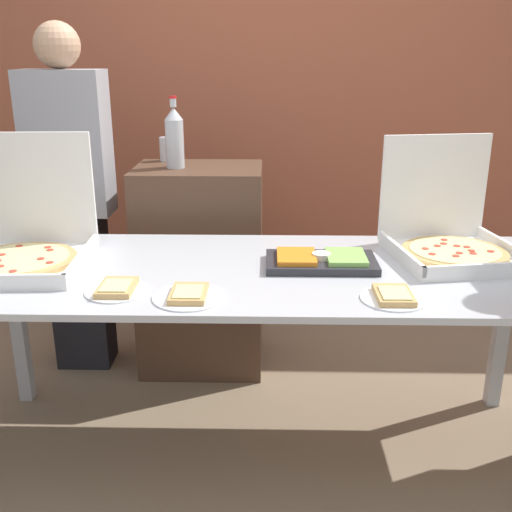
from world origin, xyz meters
TOP-DOWN VIEW (x-y plane):
  - ground_plane at (0.00, 0.00)m, footprint 16.00×16.00m
  - brick_wall_behind at (0.00, 1.70)m, footprint 10.00×0.06m
  - buffet_table at (0.00, 0.00)m, footprint 2.36×0.89m
  - pizza_box_near_left at (0.78, 0.18)m, footprint 0.54×0.55m
  - pizza_box_far_right at (-0.91, 0.05)m, footprint 0.51×0.53m
  - paper_plate_front_left at (-0.47, -0.25)m, footprint 0.22×0.22m
  - paper_plate_front_right at (0.47, -0.30)m, footprint 0.22×0.22m
  - paper_plate_front_center at (-0.22, -0.30)m, footprint 0.25×0.25m
  - veggie_tray at (0.25, 0.03)m, footprint 0.42×0.24m
  - sideboard_podium at (-0.30, 0.79)m, footprint 0.63×0.47m
  - soda_bottle at (-0.41, 0.77)m, footprint 0.09×0.09m
  - soda_can_silver at (-0.49, 0.96)m, footprint 0.07×0.07m
  - person_guest_plaid at (-0.94, 0.77)m, footprint 0.40×0.22m

SIDE VIEW (x-z plane):
  - ground_plane at x=0.00m, z-range 0.00..0.00m
  - sideboard_podium at x=-0.30m, z-range 0.00..1.08m
  - buffet_table at x=0.00m, z-range 0.33..1.16m
  - paper_plate_front_center at x=-0.22m, z-range 0.83..0.86m
  - paper_plate_front_right at x=0.47m, z-range 0.83..0.86m
  - paper_plate_front_left at x=-0.47m, z-range 0.83..0.86m
  - veggie_tray at x=0.25m, z-range 0.83..0.88m
  - pizza_box_near_left at x=0.78m, z-range 0.68..1.14m
  - pizza_box_far_right at x=-0.91m, z-range 0.67..1.16m
  - person_guest_plaid at x=-0.94m, z-range 0.05..1.80m
  - soda_can_silver at x=-0.49m, z-range 1.08..1.20m
  - soda_bottle at x=-0.41m, z-range 1.06..1.40m
  - brick_wall_behind at x=0.00m, z-range 0.00..2.80m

